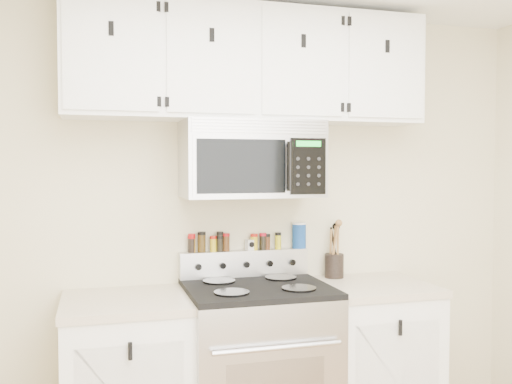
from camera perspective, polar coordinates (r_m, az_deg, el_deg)
back_wall at (r=3.36m, az=-1.34°, el=-3.23°), size 3.50×0.01×2.50m
range at (r=3.23m, az=0.16°, el=-17.41°), size 0.76×0.65×1.10m
base_cabinet_right at (r=3.50m, az=11.45°, el=-16.30°), size 0.64×0.62×0.92m
microwave at (r=3.16m, az=-0.46°, el=3.31°), size 0.76×0.44×0.42m
upper_cabinets at (r=3.23m, az=-0.60°, el=12.57°), size 2.00×0.35×0.62m
utensil_crock at (r=3.49m, az=7.82°, el=-7.12°), size 0.11×0.11×0.33m
kitchen_timer at (r=3.35m, az=-0.54°, el=-5.30°), size 0.06×0.05×0.06m
salt_canister at (r=3.43m, az=4.33°, el=-4.33°), size 0.08×0.08×0.15m
spice_jar_0 at (r=3.27m, az=-6.47°, el=-5.19°), size 0.04×0.04×0.10m
spice_jar_1 at (r=3.27m, az=-6.44°, el=-5.10°), size 0.04×0.04×0.11m
spice_jar_2 at (r=3.28m, az=-5.45°, el=-4.99°), size 0.05×0.05×0.12m
spice_jar_3 at (r=3.29m, az=-4.29°, el=-5.18°), size 0.04×0.04×0.09m
spice_jar_4 at (r=3.30m, az=-3.64°, el=-5.16°), size 0.04×0.04×0.09m
spice_jar_5 at (r=3.30m, az=-3.62°, el=-4.95°), size 0.04×0.04×0.11m
spice_jar_6 at (r=3.31m, az=-3.01°, el=-5.03°), size 0.04×0.04×0.10m
spice_jar_7 at (r=3.35m, az=-0.20°, el=-5.00°), size 0.04×0.04×0.09m
spice_jar_8 at (r=3.36m, az=0.71°, el=-4.95°), size 0.04×0.04×0.10m
spice_jar_9 at (r=3.37m, az=1.11°, el=-4.98°), size 0.04×0.04×0.09m
spice_jar_10 at (r=3.39m, az=2.23°, el=-4.88°), size 0.04×0.04×0.10m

